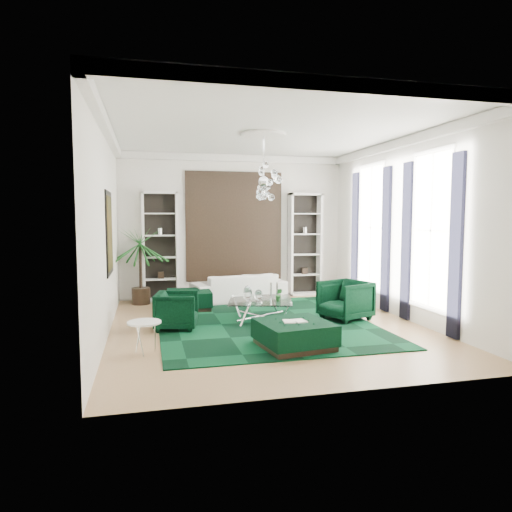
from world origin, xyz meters
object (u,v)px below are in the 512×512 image
object	(u,v)px
armchair_left	(177,311)
ottoman_side	(189,300)
side_table	(145,338)
armchair_right	(345,300)
ottoman_front	(294,335)
sofa	(239,287)
palm	(140,255)
coffee_table	(260,310)

from	to	relation	value
armchair_left	ottoman_side	size ratio (longest dim) A/B	0.80
ottoman_side	side_table	size ratio (longest dim) A/B	1.88
armchair_right	ottoman_front	size ratio (longest dim) A/B	0.82
sofa	armchair_right	distance (m)	3.18
sofa	palm	world-z (taller)	palm
armchair_left	ottoman_front	xyz separation A→B (m)	(1.80, -1.75, -0.14)
sofa	armchair_right	bearing A→B (deg)	112.65
palm	sofa	bearing A→B (deg)	-2.34
ottoman_front	side_table	world-z (taller)	side_table
palm	ottoman_front	bearing A→B (deg)	-60.95
ottoman_front	side_table	size ratio (longest dim) A/B	2.11
armchair_left	coffee_table	bearing A→B (deg)	-67.30
armchair_right	palm	bearing A→B (deg)	-143.60
sofa	coffee_table	xyz separation A→B (m)	(0.00, -2.30, -0.13)
coffee_table	ottoman_side	size ratio (longest dim) A/B	1.29
ottoman_front	palm	world-z (taller)	palm
armchair_left	coffee_table	distance (m)	1.79
armchair_right	side_table	world-z (taller)	armchair_right
sofa	ottoman_side	distance (m)	1.60
ottoman_side	palm	xyz separation A→B (m)	(-1.10, 0.95, 1.00)
palm	ottoman_side	bearing A→B (deg)	-40.82
side_table	palm	distance (m)	4.36
coffee_table	side_table	world-z (taller)	side_table
armchair_left	ottoman_side	xyz separation A→B (m)	(0.40, 1.80, -0.14)
armchair_right	palm	distance (m)	5.08
sofa	palm	bearing A→B (deg)	-13.13
armchair_left	coffee_table	world-z (taller)	armchair_left
sofa	palm	size ratio (longest dim) A/B	0.98
ottoman_front	palm	size ratio (longest dim) A/B	0.46
armchair_right	sofa	bearing A→B (deg)	-166.94
armchair_left	armchair_right	size ratio (longest dim) A/B	0.87
armchair_left	palm	distance (m)	2.96
side_table	armchair_right	bearing A→B (deg)	20.10
coffee_table	ottoman_front	distance (m)	2.10
ottoman_side	sofa	bearing A→B (deg)	32.20
armchair_right	coffee_table	bearing A→B (deg)	-121.69
armchair_left	palm	size ratio (longest dim) A/B	0.32
armchair_left	coffee_table	xyz separation A→B (m)	(1.75, 0.35, -0.14)
armchair_right	ottoman_front	distance (m)	2.45
armchair_left	ottoman_front	bearing A→B (deg)	-122.80
armchair_left	armchair_right	world-z (taller)	armchair_right
sofa	side_table	xyz separation A→B (m)	(-2.35, -4.15, -0.09)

